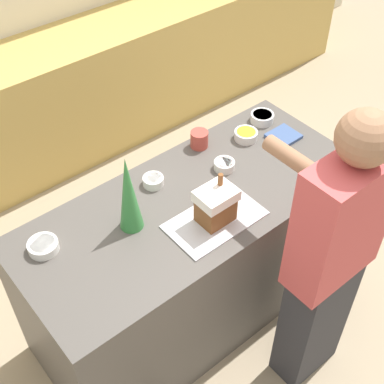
% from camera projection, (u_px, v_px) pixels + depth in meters
% --- Properties ---
extents(ground_plane, '(12.00, 12.00, 0.00)m').
position_uv_depth(ground_plane, '(192.00, 306.00, 3.27)').
color(ground_plane, tan).
extents(back_cabinet_block, '(6.00, 0.60, 0.93)m').
position_uv_depth(back_cabinet_block, '(38.00, 112.00, 3.94)').
color(back_cabinet_block, tan).
rests_on(back_cabinet_block, ground_plane).
extents(kitchen_island, '(1.81, 0.77, 0.91)m').
position_uv_depth(kitchen_island, '(192.00, 259.00, 2.96)').
color(kitchen_island, '#514C47').
rests_on(kitchen_island, ground_plane).
extents(baking_tray, '(0.47, 0.27, 0.01)m').
position_uv_depth(baking_tray, '(215.00, 220.00, 2.54)').
color(baking_tray, silver).
rests_on(baking_tray, kitchen_island).
extents(gingerbread_house, '(0.18, 0.14, 0.25)m').
position_uv_depth(gingerbread_house, '(216.00, 205.00, 2.47)').
color(gingerbread_house, brown).
rests_on(gingerbread_house, baking_tray).
extents(decorative_tree, '(0.11, 0.11, 0.41)m').
position_uv_depth(decorative_tree, '(129.00, 194.00, 2.38)').
color(decorative_tree, '#33843D').
rests_on(decorative_tree, kitchen_island).
extents(candy_bowl_near_tray_left, '(0.14, 0.14, 0.04)m').
position_uv_depth(candy_bowl_near_tray_left, '(43.00, 246.00, 2.40)').
color(candy_bowl_near_tray_left, white).
rests_on(candy_bowl_near_tray_left, kitchen_island).
extents(candy_bowl_far_left, '(0.13, 0.13, 0.05)m').
position_uv_depth(candy_bowl_far_left, '(262.00, 117.00, 3.09)').
color(candy_bowl_far_left, silver).
rests_on(candy_bowl_far_left, kitchen_island).
extents(candy_bowl_beside_tree, '(0.11, 0.11, 0.05)m').
position_uv_depth(candy_bowl_beside_tree, '(153.00, 181.00, 2.70)').
color(candy_bowl_beside_tree, white).
rests_on(candy_bowl_beside_tree, kitchen_island).
extents(candy_bowl_front_corner, '(0.11, 0.11, 0.05)m').
position_uv_depth(candy_bowl_front_corner, '(224.00, 165.00, 2.79)').
color(candy_bowl_front_corner, white).
rests_on(candy_bowl_front_corner, kitchen_island).
extents(candy_bowl_far_right, '(0.13, 0.13, 0.05)m').
position_uv_depth(candy_bowl_far_right, '(246.00, 135.00, 2.97)').
color(candy_bowl_far_right, silver).
rests_on(candy_bowl_far_right, kitchen_island).
extents(cookbook, '(0.16, 0.15, 0.02)m').
position_uv_depth(cookbook, '(283.00, 136.00, 2.99)').
color(cookbook, '#3F598C').
rests_on(cookbook, kitchen_island).
extents(mug, '(0.10, 0.10, 0.09)m').
position_uv_depth(mug, '(199.00, 139.00, 2.91)').
color(mug, '#B24238').
rests_on(mug, kitchen_island).
extents(person, '(0.45, 0.56, 1.70)m').
position_uv_depth(person, '(329.00, 262.00, 2.41)').
color(person, '#333338').
rests_on(person, ground_plane).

